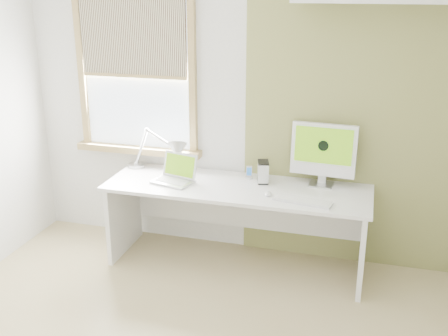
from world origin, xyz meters
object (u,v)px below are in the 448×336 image
(desk_lamp, at_px, (169,152))
(external_drive, at_px, (263,172))
(desk, at_px, (238,205))
(laptop, at_px, (176,175))
(imac, at_px, (324,151))

(desk_lamp, bearing_deg, external_drive, 1.13)
(desk, height_order, laptop, laptop)
(desk, relative_size, external_drive, 11.86)
(desk_lamp, relative_size, laptop, 1.72)
(desk, bearing_deg, desk_lamp, 173.36)
(external_drive, xyz_separation_m, imac, (0.48, 0.08, 0.20))
(desk, height_order, external_drive, external_drive)
(desk, bearing_deg, laptop, -171.28)
(desk_lamp, distance_m, imac, 1.33)
(desk_lamp, relative_size, external_drive, 3.53)
(desk, xyz_separation_m, external_drive, (0.19, 0.09, 0.29))
(laptop, height_order, imac, imac)
(laptop, distance_m, external_drive, 0.74)
(desk, relative_size, laptop, 5.77)
(desk_lamp, bearing_deg, laptop, -53.28)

